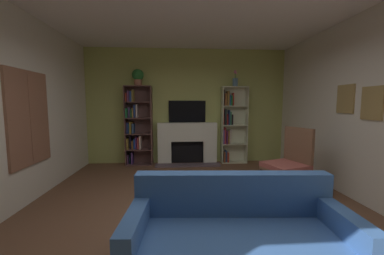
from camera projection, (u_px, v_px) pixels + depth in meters
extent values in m
plane|color=brown|center=(199.00, 222.00, 2.95)|extent=(7.40, 7.40, 0.00)
cube|color=#AFB862|center=(187.00, 107.00, 5.89)|extent=(5.15, 0.06, 2.89)
cube|color=#9D814A|center=(372.00, 103.00, 3.25)|extent=(0.03, 0.36, 0.48)
cube|color=#56629B|center=(371.00, 103.00, 3.25)|extent=(0.01, 0.30, 0.42)
cube|color=#9D814A|center=(346.00, 99.00, 3.76)|extent=(0.03, 0.37, 0.47)
cube|color=#A88B44|center=(345.00, 99.00, 3.76)|extent=(0.01, 0.31, 0.41)
cube|color=#8D5E48|center=(29.00, 118.00, 3.46)|extent=(0.04, 0.96, 1.42)
cube|color=silver|center=(30.00, 118.00, 3.46)|extent=(0.01, 0.86, 1.32)
cube|color=#8D5E48|center=(31.00, 118.00, 3.46)|extent=(0.01, 0.02, 1.32)
cube|color=#8D5E48|center=(31.00, 118.00, 3.46)|extent=(0.01, 0.86, 0.02)
cube|color=white|center=(165.00, 152.00, 5.83)|extent=(0.33, 0.23, 0.57)
cube|color=white|center=(210.00, 152.00, 5.91)|extent=(0.33, 0.23, 0.57)
cube|color=white|center=(187.00, 132.00, 5.81)|extent=(1.49, 0.23, 0.47)
cube|color=black|center=(187.00, 151.00, 5.94)|extent=(0.82, 0.08, 0.57)
cube|color=#5A4B56|center=(188.00, 165.00, 5.63)|extent=(1.59, 0.30, 0.03)
cube|color=black|center=(187.00, 111.00, 5.85)|extent=(0.93, 0.06, 0.55)
cube|color=brown|center=(126.00, 126.00, 5.64)|extent=(0.02, 0.34, 1.95)
cube|color=brown|center=(152.00, 126.00, 5.68)|extent=(0.02, 0.34, 1.95)
cube|color=brown|center=(140.00, 125.00, 5.82)|extent=(0.65, 0.02, 1.95)
cube|color=brown|center=(140.00, 164.00, 5.76)|extent=(0.61, 0.34, 0.02)
cube|color=#5E3869|center=(129.00, 159.00, 5.78)|extent=(0.03, 0.21, 0.22)
cube|color=black|center=(131.00, 158.00, 5.79)|extent=(0.03, 0.19, 0.27)
cube|color=#56367F|center=(132.00, 158.00, 5.77)|extent=(0.04, 0.22, 0.30)
cube|color=brown|center=(139.00, 149.00, 5.72)|extent=(0.61, 0.34, 0.02)
cube|color=olive|center=(128.00, 143.00, 5.70)|extent=(0.04, 0.28, 0.27)
cube|color=black|center=(131.00, 142.00, 5.75)|extent=(0.04, 0.19, 0.31)
cube|color=brown|center=(133.00, 145.00, 5.74)|extent=(0.03, 0.23, 0.20)
cube|color=#1C3C93|center=(135.00, 144.00, 5.73)|extent=(0.04, 0.24, 0.25)
cube|color=#57296E|center=(137.00, 142.00, 5.73)|extent=(0.02, 0.24, 0.32)
cube|color=#AA3338|center=(139.00, 143.00, 5.74)|extent=(0.04, 0.23, 0.29)
cube|color=beige|center=(141.00, 142.00, 5.72)|extent=(0.04, 0.26, 0.32)
cube|color=brown|center=(139.00, 134.00, 5.68)|extent=(0.61, 0.34, 0.02)
cube|color=#2F3F8A|center=(128.00, 128.00, 5.70)|extent=(0.04, 0.20, 0.26)
cube|color=navy|center=(130.00, 128.00, 5.69)|extent=(0.04, 0.22, 0.25)
cube|color=olive|center=(131.00, 127.00, 5.66)|extent=(0.03, 0.28, 0.29)
cube|color=#34517E|center=(133.00, 128.00, 5.69)|extent=(0.04, 0.23, 0.23)
cube|color=brown|center=(139.00, 118.00, 5.64)|extent=(0.61, 0.34, 0.02)
cube|color=#237C46|center=(127.00, 113.00, 5.62)|extent=(0.04, 0.28, 0.23)
cube|color=#4C3B6D|center=(130.00, 112.00, 5.64)|extent=(0.04, 0.24, 0.26)
cube|color=#23673A|center=(132.00, 114.00, 5.67)|extent=(0.02, 0.20, 0.20)
cube|color=olive|center=(133.00, 113.00, 5.66)|extent=(0.03, 0.21, 0.24)
cube|color=navy|center=(135.00, 111.00, 5.66)|extent=(0.04, 0.22, 0.31)
cube|color=beige|center=(137.00, 111.00, 5.67)|extent=(0.03, 0.21, 0.33)
cube|color=brown|center=(138.00, 102.00, 5.60)|extent=(0.61, 0.34, 0.02)
cube|color=#B23825|center=(127.00, 97.00, 5.61)|extent=(0.02, 0.23, 0.21)
cube|color=#673968|center=(129.00, 96.00, 5.61)|extent=(0.04, 0.21, 0.26)
cube|color=#2B4497|center=(131.00, 97.00, 5.62)|extent=(0.04, 0.21, 0.25)
cube|color=olive|center=(133.00, 96.00, 5.63)|extent=(0.04, 0.20, 0.29)
cube|color=brown|center=(138.00, 86.00, 5.56)|extent=(0.61, 0.34, 0.02)
cube|color=beige|center=(222.00, 125.00, 5.84)|extent=(0.02, 0.27, 1.95)
cube|color=beige|center=(246.00, 125.00, 5.88)|extent=(0.02, 0.27, 1.95)
cube|color=beige|center=(233.00, 125.00, 5.98)|extent=(0.65, 0.02, 1.95)
cube|color=beige|center=(234.00, 162.00, 5.96)|extent=(0.61, 0.27, 0.02)
cube|color=black|center=(223.00, 154.00, 5.94)|extent=(0.02, 0.17, 0.42)
cube|color=#95502E|center=(224.00, 157.00, 5.93)|extent=(0.03, 0.22, 0.26)
cube|color=navy|center=(226.00, 156.00, 5.96)|extent=(0.04, 0.16, 0.29)
cube|color=#B73920|center=(228.00, 157.00, 5.95)|extent=(0.04, 0.20, 0.25)
cube|color=beige|center=(234.00, 144.00, 5.91)|extent=(0.61, 0.27, 0.02)
cube|color=#58377B|center=(223.00, 137.00, 5.89)|extent=(0.04, 0.20, 0.35)
cube|color=#B03235|center=(225.00, 135.00, 5.90)|extent=(0.04, 0.17, 0.42)
cube|color=#683064|center=(227.00, 137.00, 5.88)|extent=(0.02, 0.23, 0.34)
cube|color=olive|center=(228.00, 137.00, 5.89)|extent=(0.03, 0.21, 0.33)
cube|color=beige|center=(230.00, 136.00, 5.92)|extent=(0.04, 0.16, 0.36)
cube|color=beige|center=(234.00, 125.00, 5.86)|extent=(0.61, 0.27, 0.02)
cube|color=#B03B2E|center=(223.00, 116.00, 5.85)|extent=(0.03, 0.16, 0.42)
cube|color=black|center=(225.00, 117.00, 5.84)|extent=(0.04, 0.20, 0.40)
cube|color=#AA2725|center=(227.00, 119.00, 5.87)|extent=(0.04, 0.15, 0.27)
cube|color=navy|center=(229.00, 117.00, 5.84)|extent=(0.02, 0.22, 0.37)
cube|color=#367B48|center=(230.00, 118.00, 5.86)|extent=(0.03, 0.19, 0.34)
cube|color=black|center=(232.00, 120.00, 5.87)|extent=(0.03, 0.18, 0.26)
cube|color=beige|center=(235.00, 106.00, 5.81)|extent=(0.61, 0.27, 0.02)
cube|color=black|center=(223.00, 98.00, 5.81)|extent=(0.03, 0.16, 0.40)
cube|color=#9B5C30|center=(226.00, 100.00, 5.82)|extent=(0.04, 0.15, 0.31)
cube|color=brown|center=(228.00, 98.00, 5.78)|extent=(0.04, 0.22, 0.36)
cube|color=#1C5392|center=(229.00, 100.00, 5.80)|extent=(0.02, 0.21, 0.27)
cube|color=#22803B|center=(231.00, 101.00, 5.81)|extent=(0.03, 0.19, 0.25)
cube|color=#AF2A1C|center=(233.00, 99.00, 5.82)|extent=(0.02, 0.17, 0.32)
cube|color=beige|center=(235.00, 87.00, 5.76)|extent=(0.61, 0.27, 0.02)
cylinder|color=#AA6952|center=(138.00, 83.00, 5.57)|extent=(0.18, 0.18, 0.15)
sphere|color=#296F31|center=(138.00, 75.00, 5.55)|extent=(0.28, 0.28, 0.28)
cylinder|color=#537C9B|center=(235.00, 82.00, 5.73)|extent=(0.13, 0.13, 0.20)
cylinder|color=#4C7F3F|center=(235.00, 75.00, 5.70)|extent=(0.01, 0.01, 0.18)
sphere|color=pink|center=(235.00, 71.00, 5.69)|extent=(0.05, 0.05, 0.05)
cylinder|color=#4C7F3F|center=(235.00, 75.00, 5.73)|extent=(0.01, 0.01, 0.15)
sphere|color=pink|center=(235.00, 72.00, 5.72)|extent=(0.06, 0.06, 0.06)
cylinder|color=#4C7F3F|center=(236.00, 76.00, 5.73)|extent=(0.01, 0.01, 0.13)
sphere|color=pink|center=(236.00, 73.00, 5.72)|extent=(0.05, 0.05, 0.05)
cylinder|color=#4C7F3F|center=(235.00, 75.00, 5.71)|extent=(0.01, 0.01, 0.16)
sphere|color=pink|center=(235.00, 72.00, 5.71)|extent=(0.05, 0.05, 0.05)
cube|color=#3962A3|center=(232.00, 193.00, 2.22)|extent=(1.86, 0.28, 0.41)
cube|color=#3962A3|center=(340.00, 246.00, 1.93)|extent=(0.19, 0.82, 0.64)
cube|color=#3962A3|center=(136.00, 247.00, 1.92)|extent=(0.19, 0.82, 0.64)
cylinder|color=brown|center=(310.00, 183.00, 3.73)|extent=(0.04, 0.04, 0.44)
cylinder|color=brown|center=(285.00, 174.00, 4.21)|extent=(0.04, 0.04, 0.44)
cylinder|color=brown|center=(284.00, 189.00, 3.50)|extent=(0.04, 0.04, 0.44)
cylinder|color=brown|center=(260.00, 178.00, 3.99)|extent=(0.04, 0.04, 0.44)
cube|color=#9C4E46|center=(285.00, 166.00, 3.83)|extent=(0.78, 0.75, 0.08)
cube|color=brown|center=(285.00, 169.00, 3.84)|extent=(0.78, 0.75, 0.04)
cube|color=brown|center=(298.00, 147.00, 3.91)|extent=(0.25, 0.56, 0.67)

